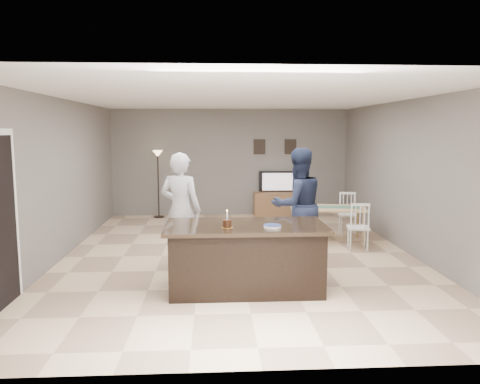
{
  "coord_description": "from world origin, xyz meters",
  "views": [
    {
      "loc": [
        -0.43,
        -7.96,
        2.15
      ],
      "look_at": [
        0.01,
        -0.3,
        1.15
      ],
      "focal_mm": 35.0,
      "sensor_mm": 36.0,
      "label": 1
    }
  ],
  "objects": [
    {
      "name": "dining_table",
      "position": [
        1.8,
        0.95,
        0.56
      ],
      "size": [
        1.57,
        1.78,
        0.87
      ],
      "rotation": [
        0.0,
        0.0,
        -0.14
      ],
      "color": "tan",
      "rests_on": "floor"
    },
    {
      "name": "tv_screen_glow",
      "position": [
        1.2,
        3.76,
        0.87
      ],
      "size": [
        0.78,
        0.0,
        0.78
      ],
      "primitive_type": "plane",
      "rotation": [
        1.57,
        0.0,
        3.14
      ],
      "color": "orange",
      "rests_on": "tv_console"
    },
    {
      "name": "birthday_cake",
      "position": [
        -0.26,
        -1.99,
        0.96
      ],
      "size": [
        0.15,
        0.15,
        0.24
      ],
      "color": "gold",
      "rests_on": "kitchen_island"
    },
    {
      "name": "room_shell",
      "position": [
        0.0,
        0.0,
        1.68
      ],
      "size": [
        8.0,
        8.0,
        8.0
      ],
      "color": "slate",
      "rests_on": "floor"
    },
    {
      "name": "man",
      "position": [
        0.95,
        -0.45,
        0.94
      ],
      "size": [
        1.08,
        0.94,
        1.88
      ],
      "primitive_type": "imported",
      "rotation": [
        0.0,
        0.0,
        3.43
      ],
      "color": "#192139",
      "rests_on": "floor"
    },
    {
      "name": "floor",
      "position": [
        0.0,
        0.0,
        0.0
      ],
      "size": [
        8.0,
        8.0,
        0.0
      ],
      "primitive_type": "plane",
      "color": "#DDB78E",
      "rests_on": "ground"
    },
    {
      "name": "television",
      "position": [
        1.2,
        3.84,
        0.86
      ],
      "size": [
        0.91,
        0.12,
        0.53
      ],
      "primitive_type": "imported",
      "rotation": [
        0.0,
        0.0,
        3.14
      ],
      "color": "black",
      "rests_on": "tv_console"
    },
    {
      "name": "floor_lamp",
      "position": [
        -1.8,
        3.68,
        1.3
      ],
      "size": [
        0.25,
        0.25,
        1.68
      ],
      "color": "black",
      "rests_on": "floor"
    },
    {
      "name": "kitchen_island",
      "position": [
        0.0,
        -1.8,
        0.45
      ],
      "size": [
        2.15,
        1.1,
        0.9
      ],
      "color": "black",
      "rests_on": "floor"
    },
    {
      "name": "woman",
      "position": [
        -0.95,
        -0.65,
        0.91
      ],
      "size": [
        0.77,
        0.64,
        1.82
      ],
      "primitive_type": "imported",
      "rotation": [
        0.0,
        0.0,
        2.8
      ],
      "color": "silver",
      "rests_on": "floor"
    },
    {
      "name": "picture_frames",
      "position": [
        1.15,
        3.98,
        1.75
      ],
      "size": [
        1.1,
        0.02,
        0.38
      ],
      "color": "black",
      "rests_on": "room_shell"
    },
    {
      "name": "tv_console",
      "position": [
        1.2,
        3.77,
        0.3
      ],
      "size": [
        1.2,
        0.4,
        0.6
      ],
      "primitive_type": "cube",
      "color": "brown",
      "rests_on": "floor"
    },
    {
      "name": "plate_stack",
      "position": [
        0.33,
        -2.01,
        0.92
      ],
      "size": [
        0.24,
        0.24,
        0.04
      ],
      "color": "white",
      "rests_on": "kitchen_island"
    }
  ]
}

